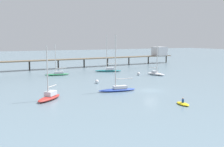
% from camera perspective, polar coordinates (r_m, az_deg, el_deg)
% --- Properties ---
extents(ground_plane, '(400.00, 400.00, 0.00)m').
position_cam_1_polar(ground_plane, '(53.51, 8.30, -3.60)').
color(ground_plane, slate).
extents(pier, '(89.60, 8.39, 6.89)m').
position_cam_1_polar(pier, '(103.70, 0.73, 3.88)').
color(pier, brown).
rests_on(pier, ground_plane).
extents(sailboat_teal, '(8.39, 4.93, 11.44)m').
position_cam_1_polar(sailboat_teal, '(83.53, -0.77, 0.85)').
color(sailboat_teal, '#1E727A').
rests_on(sailboat_teal, ground_plane).
extents(sailboat_white, '(2.85, 6.37, 8.38)m').
position_cam_1_polar(sailboat_white, '(76.61, 9.28, 0.09)').
color(sailboat_white, white).
rests_on(sailboat_white, ground_plane).
extents(sailboat_green, '(7.02, 2.31, 8.70)m').
position_cam_1_polar(sailboat_green, '(76.48, -11.50, 0.04)').
color(sailboat_green, '#287F4C').
rests_on(sailboat_green, ground_plane).
extents(sailboat_red, '(5.68, 5.60, 9.04)m').
position_cam_1_polar(sailboat_red, '(46.09, -13.14, -4.68)').
color(sailboat_red, red).
rests_on(sailboat_red, ground_plane).
extents(sailboat_blue, '(7.65, 3.00, 10.94)m').
position_cam_1_polar(sailboat_blue, '(52.10, 1.23, -3.07)').
color(sailboat_blue, '#2D4CB7').
rests_on(sailboat_blue, ground_plane).
extents(dinghy_yellow, '(1.63, 2.94, 1.14)m').
position_cam_1_polar(dinghy_yellow, '(42.95, 14.80, -6.18)').
color(dinghy_yellow, yellow).
rests_on(dinghy_yellow, ground_plane).
extents(mooring_buoy_inner, '(0.87, 0.87, 0.87)m').
position_cam_1_polar(mooring_buoy_inner, '(61.48, -3.21, -1.72)').
color(mooring_buoy_inner, silver).
rests_on(mooring_buoy_inner, ground_plane).
extents(mooring_buoy_far, '(0.89, 0.89, 0.89)m').
position_cam_1_polar(mooring_buoy_far, '(75.65, 5.66, -0.04)').
color(mooring_buoy_far, silver).
rests_on(mooring_buoy_far, ground_plane).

